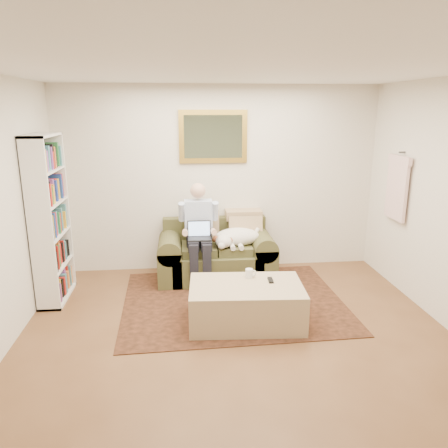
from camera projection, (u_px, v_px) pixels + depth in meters
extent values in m
cube|color=brown|center=(243.00, 359.00, 4.11)|extent=(4.50, 5.00, 0.01)
cube|color=white|center=(246.00, 67.00, 3.43)|extent=(4.50, 5.00, 0.01)
cube|color=silver|center=(219.00, 180.00, 6.17)|extent=(4.50, 0.01, 2.60)
cube|color=black|center=(233.00, 301.00, 5.32)|extent=(2.68, 2.17, 0.01)
cube|color=#4D4B28|center=(216.00, 265.00, 6.00)|extent=(1.20, 0.77, 0.39)
cube|color=#4D4B28|center=(214.00, 231.00, 6.22)|extent=(1.45, 0.17, 0.40)
cube|color=#4D4B28|center=(170.00, 263.00, 5.93)|extent=(0.32, 0.77, 0.80)
cube|color=#4D4B28|center=(262.00, 260.00, 6.05)|extent=(0.32, 0.77, 0.80)
cube|color=#4D4B28|center=(199.00, 249.00, 5.87)|extent=(0.45, 0.52, 0.11)
cube|color=#4D4B28|center=(234.00, 248.00, 5.92)|extent=(0.45, 0.52, 0.11)
cube|color=black|center=(200.00, 239.00, 5.65)|extent=(0.31, 0.21, 0.02)
cube|color=black|center=(199.00, 229.00, 5.72)|extent=(0.31, 0.06, 0.21)
cube|color=#99BFF2|center=(199.00, 229.00, 5.72)|extent=(0.28, 0.04, 0.18)
cube|color=tan|center=(246.00, 304.00, 4.75)|extent=(1.26, 0.85, 0.44)
cylinder|color=white|center=(249.00, 273.00, 4.89)|extent=(0.08, 0.08, 0.10)
cube|color=black|center=(270.00, 280.00, 4.80)|extent=(0.06, 0.15, 0.02)
cube|color=gold|center=(213.00, 137.00, 5.99)|extent=(0.94, 0.04, 0.72)
cube|color=gray|center=(213.00, 137.00, 5.97)|extent=(0.80, 0.01, 0.58)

